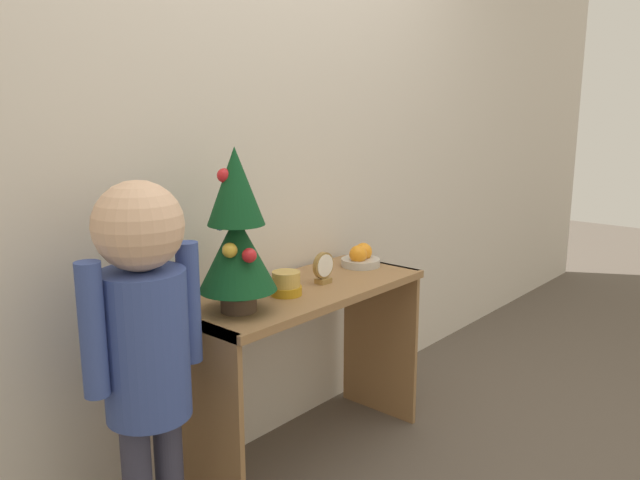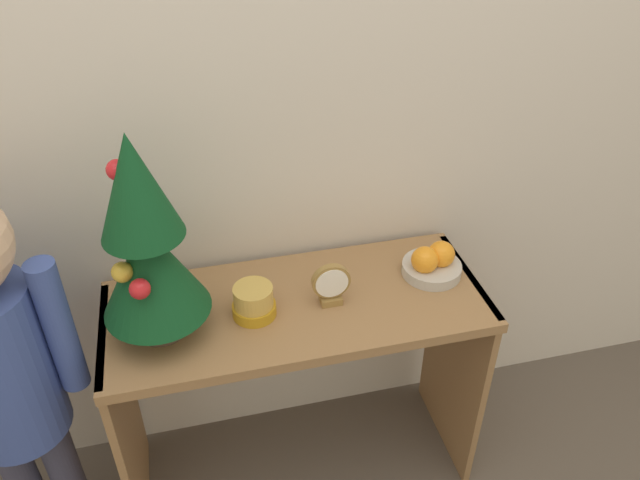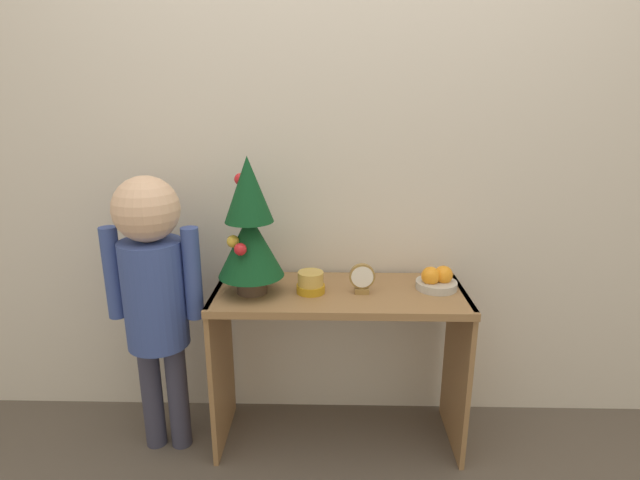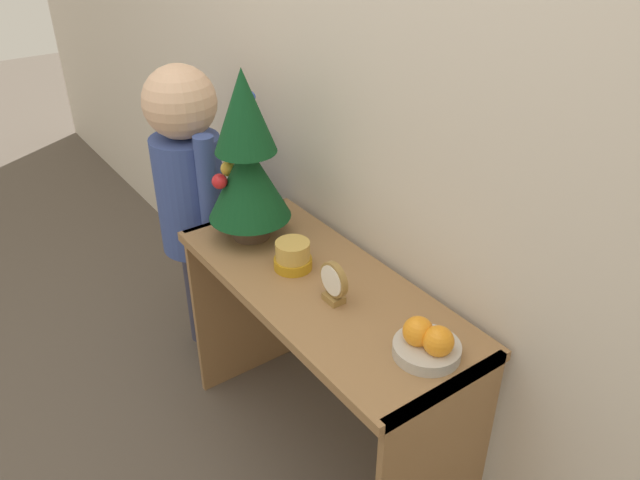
{
  "view_description": "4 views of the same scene",
  "coord_description": "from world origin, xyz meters",
  "px_view_note": "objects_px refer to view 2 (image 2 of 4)",
  "views": [
    {
      "loc": [
        -1.66,
        -1.31,
        1.36
      ],
      "look_at": [
        0.07,
        0.19,
        0.87
      ],
      "focal_mm": 35.0,
      "sensor_mm": 36.0,
      "label": 1
    },
    {
      "loc": [
        -0.24,
        -1.02,
        1.78
      ],
      "look_at": [
        0.07,
        0.22,
        0.88
      ],
      "focal_mm": 35.0,
      "sensor_mm": 36.0,
      "label": 2
    },
    {
      "loc": [
        -0.04,
        -1.65,
        1.46
      ],
      "look_at": [
        -0.08,
        0.18,
        0.92
      ],
      "focal_mm": 28.0,
      "sensor_mm": 36.0,
      "label": 3
    },
    {
      "loc": [
        1.19,
        -0.64,
        1.71
      ],
      "look_at": [
        0.05,
        0.17,
        0.88
      ],
      "focal_mm": 35.0,
      "sensor_mm": 36.0,
      "label": 4
    }
  ],
  "objects_px": {
    "fruit_bowl": "(432,263)",
    "desk_clock": "(331,285)",
    "mini_tree": "(146,244)",
    "singing_bowl": "(254,302)"
  },
  "relations": [
    {
      "from": "fruit_bowl",
      "to": "desk_clock",
      "type": "xyz_separation_m",
      "value": [
        -0.31,
        -0.05,
        0.02
      ]
    },
    {
      "from": "fruit_bowl",
      "to": "desk_clock",
      "type": "bearing_deg",
      "value": -169.98
    },
    {
      "from": "fruit_bowl",
      "to": "mini_tree",
      "type": "bearing_deg",
      "value": -175.53
    },
    {
      "from": "mini_tree",
      "to": "desk_clock",
      "type": "xyz_separation_m",
      "value": [
        0.44,
        0.0,
        -0.21
      ]
    },
    {
      "from": "fruit_bowl",
      "to": "singing_bowl",
      "type": "height_order",
      "value": "fruit_bowl"
    },
    {
      "from": "desk_clock",
      "to": "fruit_bowl",
      "type": "bearing_deg",
      "value": 10.02
    },
    {
      "from": "fruit_bowl",
      "to": "desk_clock",
      "type": "height_order",
      "value": "desk_clock"
    },
    {
      "from": "mini_tree",
      "to": "singing_bowl",
      "type": "bearing_deg",
      "value": 1.56
    },
    {
      "from": "singing_bowl",
      "to": "desk_clock",
      "type": "height_order",
      "value": "desk_clock"
    },
    {
      "from": "mini_tree",
      "to": "singing_bowl",
      "type": "distance_m",
      "value": 0.33
    }
  ]
}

